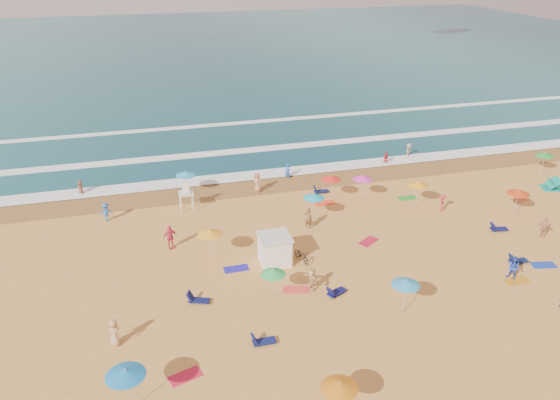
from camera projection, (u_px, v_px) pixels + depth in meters
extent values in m
plane|color=gold|center=(323.00, 249.00, 40.24)|extent=(220.00, 220.00, 0.00)
cube|color=#0C4756|center=(189.00, 52.00, 113.51)|extent=(220.00, 140.00, 0.18)
plane|color=olive|center=(279.00, 184.00, 51.14)|extent=(220.00, 220.00, 0.00)
cube|color=white|center=(272.00, 173.00, 53.28)|extent=(200.00, 2.20, 0.05)
cube|color=white|center=(256.00, 150.00, 59.39)|extent=(200.00, 1.60, 0.05)
cube|color=white|center=(238.00, 123.00, 68.11)|extent=(200.00, 1.20, 0.05)
cube|color=white|center=(275.00, 250.00, 38.18)|extent=(2.00, 2.00, 2.00)
cube|color=silver|center=(275.00, 237.00, 37.73)|extent=(2.20, 2.20, 0.12)
imported|color=black|center=(302.00, 255.00, 38.61)|extent=(1.07, 1.82, 0.90)
cone|color=#2E97CF|center=(406.00, 282.00, 32.39)|extent=(1.70, 1.70, 0.35)
cone|color=#E833AB|center=(362.00, 177.00, 46.69)|extent=(1.68, 1.68, 0.35)
cone|color=#1677BF|center=(125.00, 372.00, 25.47)|extent=(1.91, 1.91, 0.35)
cone|color=#2F9AD4|center=(186.00, 173.00, 48.13)|extent=(1.77, 1.77, 0.35)
cone|color=green|center=(273.00, 272.00, 33.65)|extent=(1.56, 1.56, 0.35)
cone|color=#17A8BD|center=(314.00, 196.00, 43.25)|extent=(1.69, 1.69, 0.35)
cone|color=#FFAA1A|center=(210.00, 232.00, 37.85)|extent=(1.73, 1.73, 0.35)
cone|color=orange|center=(418.00, 184.00, 45.55)|extent=(1.73, 1.73, 0.35)
cone|color=orange|center=(340.00, 385.00, 25.18)|extent=(1.78, 1.78, 0.35)
cone|color=green|center=(545.00, 154.00, 52.58)|extent=(1.71, 1.71, 0.35)
cone|color=red|center=(519.00, 192.00, 44.46)|extent=(1.79, 1.79, 0.35)
cone|color=#FF211A|center=(331.00, 178.00, 46.60)|extent=(1.64, 1.64, 0.35)
cube|color=#0E1447|center=(199.00, 300.00, 34.20)|extent=(1.41, 1.00, 0.34)
cube|color=#0F174F|center=(264.00, 341.00, 30.69)|extent=(1.30, 0.57, 0.34)
cube|color=#0E114A|center=(337.00, 292.00, 35.00)|extent=(1.42, 1.05, 0.34)
cube|color=#0E1C47|center=(518.00, 261.00, 38.47)|extent=(1.33, 0.63, 0.34)
cube|color=#101350|center=(499.00, 229.00, 42.76)|extent=(1.38, 0.77, 0.34)
cube|color=#0E1747|center=(321.00, 191.00, 49.25)|extent=(1.33, 0.63, 0.34)
cube|color=red|center=(185.00, 376.00, 28.42)|extent=(1.88, 1.32, 0.03)
cube|color=#231BAC|center=(236.00, 269.00, 37.82)|extent=(1.72, 0.89, 0.03)
cube|color=#FF401C|center=(325.00, 203.00, 47.33)|extent=(1.82, 1.13, 0.03)
cube|color=#EE3F38|center=(296.00, 290.00, 35.53)|extent=(1.86, 1.26, 0.03)
cube|color=red|center=(369.00, 241.00, 41.28)|extent=(1.89, 1.66, 0.03)
cube|color=#1B39AE|center=(544.00, 265.00, 38.24)|extent=(1.84, 1.18, 0.03)
cube|color=green|center=(407.00, 198.00, 48.31)|extent=(1.74, 0.95, 0.03)
cube|color=orange|center=(517.00, 281.00, 36.48)|extent=(1.73, 0.93, 0.03)
cube|color=#C3552E|center=(520.00, 199.00, 48.02)|extent=(1.83, 1.15, 0.03)
imported|color=brown|center=(81.00, 189.00, 48.87)|extent=(0.61, 0.84, 1.57)
imported|color=brown|center=(308.00, 218.00, 42.91)|extent=(0.76, 0.74, 1.76)
imported|color=#B57B53|center=(257.00, 182.00, 49.21)|extent=(0.96, 1.06, 1.82)
imported|color=tan|center=(544.00, 228.00, 41.50)|extent=(0.95, 1.02, 1.69)
imported|color=#E1385E|center=(170.00, 237.00, 39.98)|extent=(1.18, 0.75, 1.88)
imported|color=#D13442|center=(386.00, 159.00, 55.56)|extent=(0.90, 0.79, 1.56)
imported|color=blue|center=(288.00, 172.00, 52.27)|extent=(0.67, 0.74, 1.71)
imported|color=#CD333A|center=(442.00, 203.00, 45.68)|extent=(1.05, 1.11, 1.50)
imported|color=tan|center=(312.00, 279.00, 35.24)|extent=(0.90, 1.53, 1.58)
imported|color=tan|center=(409.00, 151.00, 57.49)|extent=(1.20, 1.23, 1.69)
imported|color=tan|center=(114.00, 332.00, 30.36)|extent=(0.95, 0.95, 1.67)
imported|color=#2745BA|center=(514.00, 268.00, 36.29)|extent=(0.98, 1.05, 1.71)
imported|color=#2563AE|center=(106.00, 212.00, 44.06)|extent=(1.08, 0.70, 1.58)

